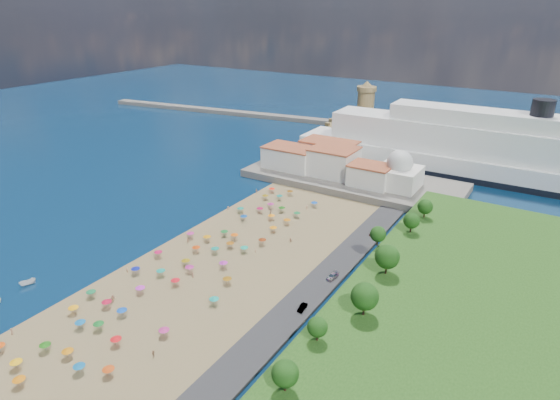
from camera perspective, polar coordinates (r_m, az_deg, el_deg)
The scene contains 13 objects.
ground at distance 146.39m, azimuth -6.54°, elevation -5.79°, with size 700.00×700.00×0.00m, color #071938.
terrace at distance 198.95m, azimuth 8.81°, elevation 2.47°, with size 90.00×36.00×3.00m, color #59544C.
jetty at distance 237.84m, azimuth 7.34°, elevation 5.86°, with size 18.00×70.00×2.40m, color #59544C.
breakwater at distance 324.34m, azimuth -5.27°, elevation 10.51°, with size 200.00×7.00×2.60m, color #59544C.
waterfront_buildings at distance 202.51m, azimuth 5.60°, elevation 4.91°, with size 57.00×29.00×11.00m.
domed_building at distance 188.34m, azimuth 14.27°, elevation 3.26°, with size 16.00×16.00×15.00m.
fortress at distance 263.08m, azimuth 10.19°, elevation 8.57°, with size 40.00×40.00×32.40m.
cruise_ship at distance 219.69m, azimuth 22.84°, elevation 5.34°, with size 162.21×26.69×35.38m.
beach_parasols at distance 138.78m, azimuth -9.80°, elevation -6.69°, with size 32.06×116.27×2.20m.
beachgoers at distance 147.64m, azimuth -7.21°, elevation -5.07°, with size 34.83×101.56×1.89m.
moored_boats at distance 141.62m, azimuth -29.66°, elevation -9.65°, with size 4.89×14.12×1.62m.
parked_cars at distance 135.91m, azimuth 7.92°, elevation -7.62°, with size 2.31×51.34×1.42m.
hillside_trees at distance 115.29m, azimuth 10.70°, elevation -8.72°, with size 14.59×107.52×8.01m.
Camera 1 is at (81.48, -99.72, 69.63)m, focal length 30.00 mm.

